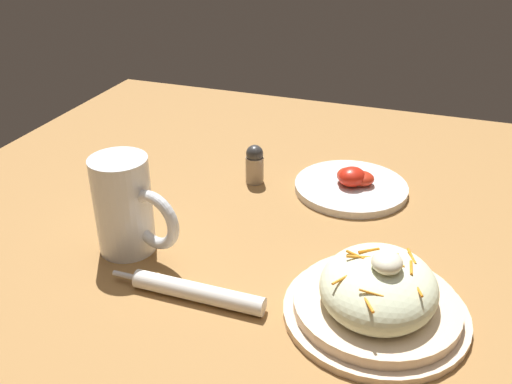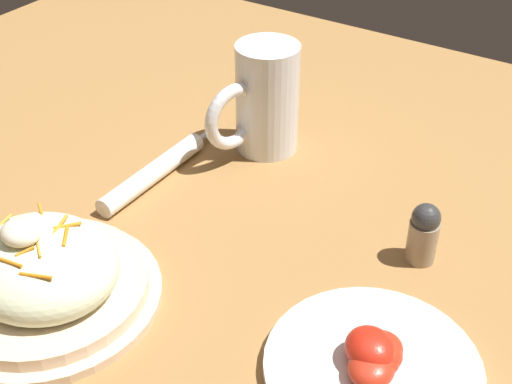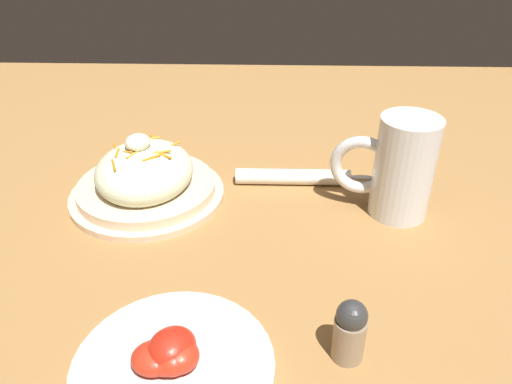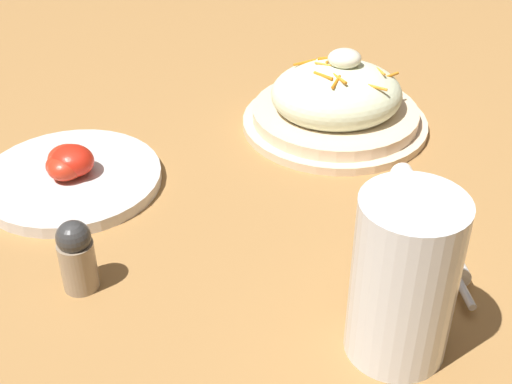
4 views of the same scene
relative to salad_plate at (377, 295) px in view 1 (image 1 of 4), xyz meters
The scene contains 6 objects.
ground_plane 0.13m from the salad_plate, 62.94° to the left, with size 1.43×1.43×0.00m, color #9E703D.
salad_plate is the anchor object (origin of this frame).
beer_mug 0.38m from the salad_plate, 85.75° to the left, with size 0.08×0.15×0.15m.
napkin_roll 0.23m from the salad_plate, 101.78° to the left, with size 0.03×0.22×0.03m.
tomato_plate 0.34m from the salad_plate, 16.36° to the left, with size 0.20×0.20×0.05m.
salt_shaker 0.40m from the salad_plate, 42.29° to the left, with size 0.03×0.03×0.07m.
Camera 1 is at (-0.63, -0.15, 0.48)m, focal length 39.58 mm.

